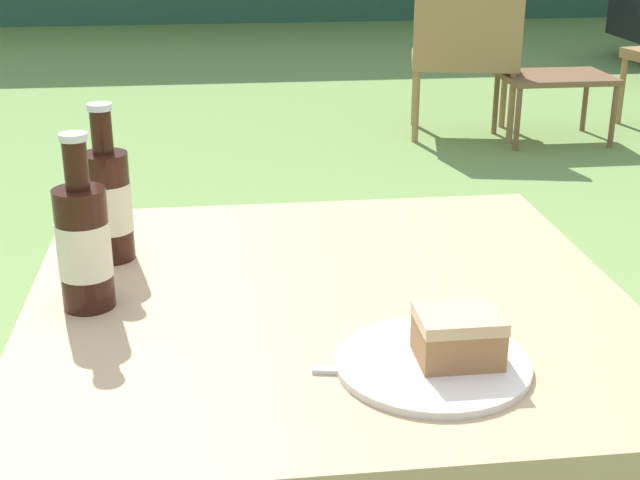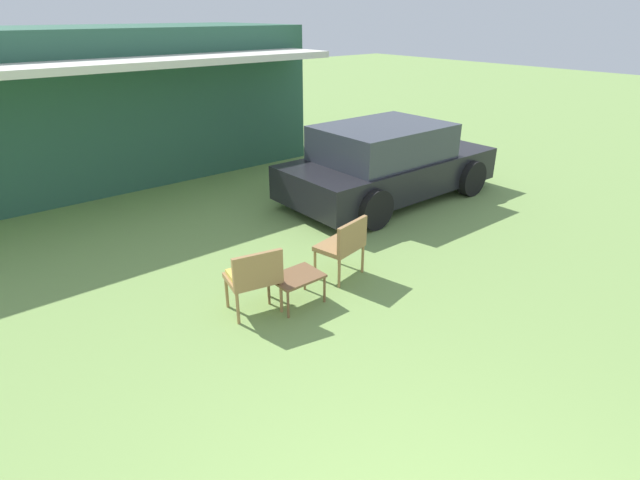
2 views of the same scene
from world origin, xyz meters
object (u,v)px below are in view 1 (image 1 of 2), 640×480
(patio_table, at_px, (328,335))
(cola_bottle_near, at_px, (108,202))
(cola_bottle_far, at_px, (84,244))
(cake_on_plate, at_px, (445,350))
(garden_side_table, at_px, (555,82))
(wicker_chair_cushioned, at_px, (465,51))

(patio_table, distance_m, cola_bottle_near, 0.41)
(patio_table, height_order, cola_bottle_far, cola_bottle_far)
(cake_on_plate, bearing_deg, patio_table, 116.93)
(cake_on_plate, bearing_deg, garden_side_table, 66.63)
(patio_table, xyz_separation_m, cola_bottle_far, (-0.34, 0.01, 0.16))
(cola_bottle_far, bearing_deg, cola_bottle_near, 85.14)
(garden_side_table, xyz_separation_m, patio_table, (-1.71, -3.47, 0.33))
(cake_on_plate, height_order, cola_bottle_near, cola_bottle_near)
(garden_side_table, distance_m, cola_bottle_far, 4.06)
(wicker_chair_cushioned, bearing_deg, garden_side_table, 174.57)
(garden_side_table, height_order, cola_bottle_far, cola_bottle_far)
(cola_bottle_far, bearing_deg, wicker_chair_cushioned, 66.34)
(garden_side_table, relative_size, cola_bottle_far, 2.28)
(patio_table, distance_m, cake_on_plate, 0.27)
(patio_table, bearing_deg, cake_on_plate, -63.07)
(garden_side_table, distance_m, patio_table, 3.88)
(patio_table, height_order, cola_bottle_near, cola_bottle_near)
(wicker_chair_cushioned, bearing_deg, cola_bottle_near, 77.42)
(garden_side_table, distance_m, cake_on_plate, 4.05)
(wicker_chair_cushioned, distance_m, cola_bottle_near, 3.78)
(cola_bottle_near, distance_m, cola_bottle_far, 0.18)
(wicker_chair_cushioned, distance_m, garden_side_table, 0.52)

